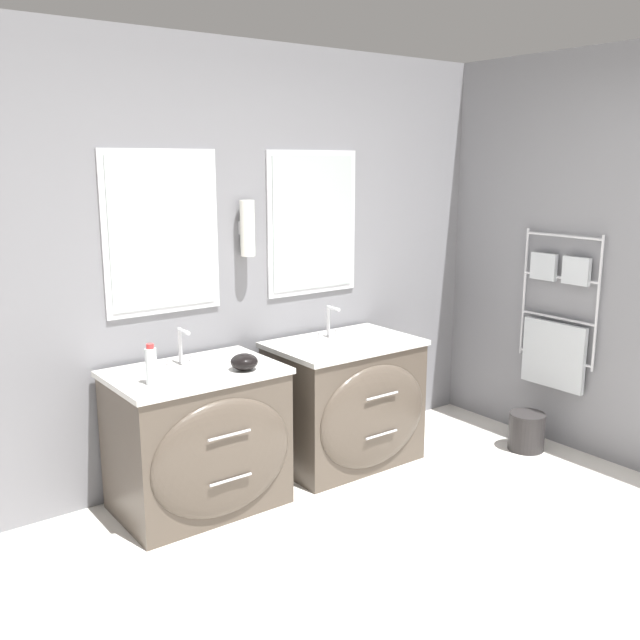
{
  "coord_description": "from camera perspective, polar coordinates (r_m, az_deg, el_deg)",
  "views": [
    {
      "loc": [
        -2.19,
        -1.56,
        1.91
      ],
      "look_at": [
        0.11,
        1.52,
        1.05
      ],
      "focal_mm": 40.0,
      "sensor_mm": 36.0,
      "label": 1
    }
  ],
  "objects": [
    {
      "name": "amenity_bowl",
      "position": [
        3.89,
        -6.08,
        -3.35
      ],
      "size": [
        0.15,
        0.15,
        0.09
      ],
      "color": "black",
      "rests_on": "vanity_left"
    },
    {
      "name": "vanity_left",
      "position": [
        4.04,
        -9.55,
        -9.44
      ],
      "size": [
        0.92,
        0.69,
        0.8
      ],
      "color": "#4C4238",
      "rests_on": "ground_plane"
    },
    {
      "name": "faucet_right",
      "position": [
        4.58,
        0.77,
        -0.14
      ],
      "size": [
        0.17,
        0.13,
        0.2
      ],
      "color": "silver",
      "rests_on": "vanity_right"
    },
    {
      "name": "faucet_left",
      "position": [
        4.04,
        -11.04,
        -2.09
      ],
      "size": [
        0.17,
        0.13,
        0.2
      ],
      "color": "silver",
      "rests_on": "vanity_left"
    },
    {
      "name": "ground_plane",
      "position": [
        3.29,
        15.74,
        -23.32
      ],
      "size": [
        16.0,
        16.0,
        0.0
      ],
      "primitive_type": "plane",
      "color": "silver"
    },
    {
      "name": "wall_back",
      "position": [
        4.39,
        -6.54,
        4.66
      ],
      "size": [
        5.41,
        0.17,
        2.6
      ],
      "color": "slate",
      "rests_on": "ground_plane"
    },
    {
      "name": "vanity_right",
      "position": [
        4.57,
        2.21,
        -6.61
      ],
      "size": [
        0.92,
        0.69,
        0.8
      ],
      "color": "#4C4238",
      "rests_on": "ground_plane"
    },
    {
      "name": "toiletry_bottle",
      "position": [
        3.71,
        -13.36,
        -3.55
      ],
      "size": [
        0.06,
        0.06,
        0.21
      ],
      "color": "silver",
      "rests_on": "vanity_left"
    },
    {
      "name": "waste_bin",
      "position": [
        5.05,
        16.19,
        -8.5
      ],
      "size": [
        0.24,
        0.24,
        0.26
      ],
      "color": "#282626",
      "rests_on": "ground_plane"
    },
    {
      "name": "wall_right",
      "position": [
        4.88,
        21.48,
        4.48
      ],
      "size": [
        0.13,
        4.26,
        2.6
      ],
      "color": "slate",
      "rests_on": "ground_plane"
    }
  ]
}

